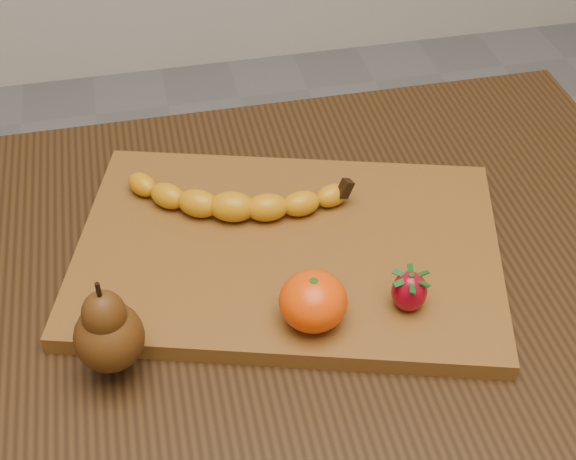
{
  "coord_description": "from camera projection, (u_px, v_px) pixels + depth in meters",
  "views": [
    {
      "loc": [
        -0.08,
        -0.56,
        1.37
      ],
      "look_at": [
        0.05,
        0.05,
        0.8
      ],
      "focal_mm": 50.0,
      "sensor_mm": 36.0,
      "label": 1
    }
  ],
  "objects": [
    {
      "name": "table",
      "position": [
        253.0,
        358.0,
        0.89
      ],
      "size": [
        1.0,
        0.7,
        0.76
      ],
      "color": "black",
      "rests_on": "ground"
    },
    {
      "name": "cutting_board",
      "position": [
        288.0,
        250.0,
        0.87
      ],
      "size": [
        0.52,
        0.42,
        0.02
      ],
      "primitive_type": "cube",
      "rotation": [
        0.0,
        0.0,
        -0.29
      ],
      "color": "brown",
      "rests_on": "table"
    },
    {
      "name": "banana",
      "position": [
        232.0,
        207.0,
        0.88
      ],
      "size": [
        0.22,
        0.12,
        0.03
      ],
      "primitive_type": null,
      "rotation": [
        0.0,
        0.0,
        -0.3
      ],
      "color": "#C78209",
      "rests_on": "cutting_board"
    },
    {
      "name": "pear",
      "position": [
        106.0,
        324.0,
        0.71
      ],
      "size": [
        0.08,
        0.08,
        0.1
      ],
      "primitive_type": null,
      "rotation": [
        0.0,
        0.0,
        0.35
      ],
      "color": "#4C290C",
      "rests_on": "cutting_board"
    },
    {
      "name": "mandarin",
      "position": [
        313.0,
        301.0,
        0.76
      ],
      "size": [
        0.08,
        0.08,
        0.06
      ],
      "primitive_type": "ellipsoid",
      "rotation": [
        0.0,
        0.0,
        -0.26
      ],
      "color": "#EC4002",
      "rests_on": "cutting_board"
    },
    {
      "name": "strawberry",
      "position": [
        409.0,
        290.0,
        0.78
      ],
      "size": [
        0.04,
        0.04,
        0.04
      ],
      "primitive_type": null,
      "rotation": [
        0.0,
        0.0,
        0.26
      ],
      "color": "maroon",
      "rests_on": "cutting_board"
    }
  ]
}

